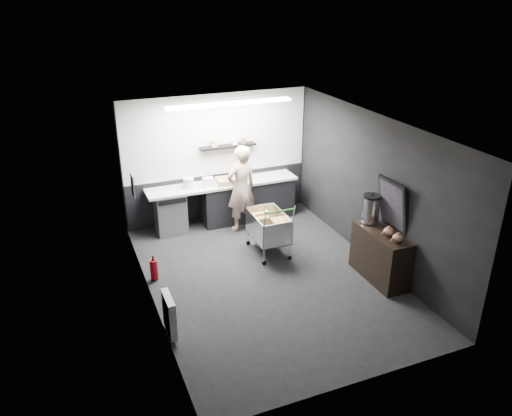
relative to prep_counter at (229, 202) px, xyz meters
name	(u,v)px	position (x,y,z in m)	size (l,w,h in m)	color
floor	(268,277)	(-0.14, -2.42, -0.46)	(5.50, 5.50, 0.00)	black
ceiling	(270,126)	(-0.14, -2.42, 2.24)	(5.50, 5.50, 0.00)	white
wall_back	(217,158)	(-0.14, 0.33, 0.89)	(5.50, 5.50, 0.00)	black
wall_front	(363,295)	(-0.14, -5.17, 0.89)	(5.50, 5.50, 0.00)	black
wall_left	(147,227)	(-2.14, -2.42, 0.89)	(5.50, 5.50, 0.00)	black
wall_right	(373,190)	(1.86, -2.42, 0.89)	(5.50, 5.50, 0.00)	black
kitchen_wall_panel	(217,135)	(-0.14, 0.31, 1.39)	(3.95, 0.02, 1.70)	silver
dado_panel	(219,195)	(-0.14, 0.31, 0.04)	(3.95, 0.02, 1.00)	black
floating_shelf	(228,146)	(0.06, 0.20, 1.16)	(1.20, 0.22, 0.04)	black
wall_clock	(279,115)	(1.26, 0.30, 1.69)	(0.20, 0.20, 0.03)	silver
poster	(133,185)	(-2.12, -1.12, 1.09)	(0.02, 0.30, 0.40)	silver
poster_red_band	(132,181)	(-2.11, -1.12, 1.16)	(0.01, 0.22, 0.10)	red
radiator	(169,315)	(-2.08, -3.32, -0.11)	(0.10, 0.50, 0.60)	silver
ceiling_strip	(230,104)	(-0.14, -0.57, 2.21)	(2.40, 0.20, 0.04)	white
prep_counter	(229,202)	(0.00, 0.00, 0.00)	(3.20, 0.61, 0.90)	black
person	(241,189)	(0.11, -0.45, 0.45)	(0.66, 0.43, 1.81)	beige
shopping_cart	(268,228)	(0.22, -1.59, 0.06)	(0.60, 0.98, 1.08)	silver
sideboard	(380,248)	(1.63, -3.12, 0.11)	(0.51, 1.19, 1.78)	black
fire_extinguisher	(154,269)	(-1.99, -1.74, -0.24)	(0.13, 0.13, 0.44)	#AD0B15
cardboard_box	(229,181)	(-0.01, -0.05, 0.49)	(0.51, 0.39, 0.10)	#A57F58
pink_tub	(189,183)	(-0.86, 0.00, 0.55)	(0.21, 0.21, 0.21)	silver
white_container	(208,182)	(-0.46, -0.05, 0.53)	(0.21, 0.16, 0.18)	silver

